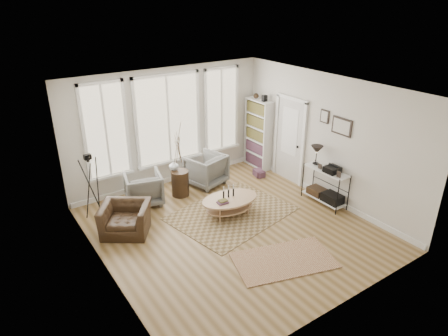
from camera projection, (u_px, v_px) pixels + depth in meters
room at (233, 165)px, 7.74m from camera, size 5.50×5.54×2.90m
bay_window at (168, 121)px, 9.68m from camera, size 4.14×0.12×2.24m
door at (290, 138)px, 10.02m from camera, size 0.09×1.06×2.22m
bookcase at (258, 134)px, 10.83m from camera, size 0.31×0.85×2.06m
low_shelf at (325, 183)px, 9.08m from camera, size 0.38×1.08×1.30m
wall_art at (337, 124)px, 8.64m from camera, size 0.04×0.88×0.44m
rug_main at (232, 213)px, 8.83m from camera, size 2.85×2.35×0.01m
rug_runner at (284, 260)px, 7.29m from camera, size 2.03×1.49×0.01m
coffee_table at (230, 202)px, 8.67m from camera, size 1.34×0.92×0.59m
armchair_left at (144, 188)px, 9.13m from camera, size 0.97×0.99×0.75m
armchair_right at (206, 170)px, 10.03m from camera, size 1.06×1.07×0.80m
side_table at (179, 163)px, 9.30m from camera, size 0.42×0.42×1.76m
vase at (174, 165)px, 9.42m from camera, size 0.22×0.22×0.23m
accent_chair at (126, 219)px, 8.05m from camera, size 1.25×1.22×0.62m
tripod_camera at (92, 189)px, 8.42m from camera, size 0.52×0.52×1.47m
book_stack_near at (258, 173)px, 10.59m from camera, size 0.26×0.31×0.18m
book_stack_far at (260, 174)px, 10.55m from camera, size 0.20×0.25×0.16m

